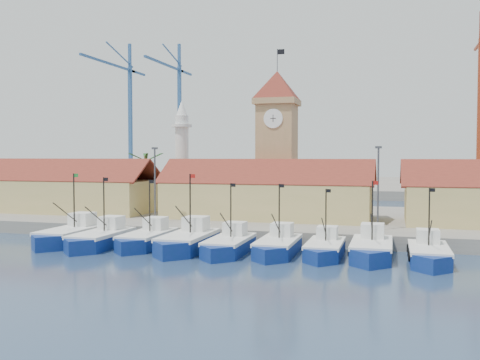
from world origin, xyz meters
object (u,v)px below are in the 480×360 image
(minaret, at_px, (182,154))
(boat_4, at_px, (228,246))
(boat_0, at_px, (69,236))
(clock_tower, at_px, (277,138))

(minaret, bearing_deg, boat_4, -59.46)
(minaret, bearing_deg, boat_0, -96.52)
(boat_4, distance_m, clock_tower, 26.39)
(boat_4, xyz_separation_m, clock_tower, (-0.28, 23.88, 11.21))
(minaret, bearing_deg, clock_tower, -7.61)
(boat_4, bearing_deg, boat_0, 177.29)
(boat_0, xyz_separation_m, minaret, (2.86, 25.03, 8.90))
(boat_0, relative_size, minaret, 0.65)
(boat_4, xyz_separation_m, minaret, (-15.28, 25.89, 8.98))
(boat_4, bearing_deg, minaret, 120.54)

